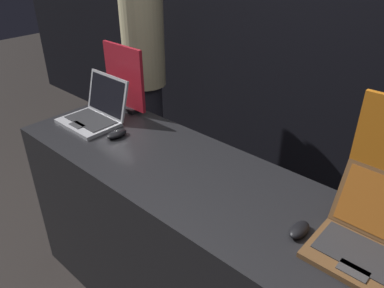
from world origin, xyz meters
The scene contains 8 objects.
wall_back centered at (0.00, 1.70, 1.40)m, with size 8.00×0.05×2.80m.
display_counter centered at (0.00, 0.31, 0.48)m, with size 1.98×0.62×0.97m.
laptop_front centered at (-0.75, 0.34, 1.03)m, with size 0.32×0.30×0.24m.
mouse_front centered at (-0.52, 0.30, 0.98)m, with size 0.07×0.12×0.03m.
promo_stand_front centered at (-0.75, 0.56, 1.15)m, with size 0.32×0.07×0.39m.
laptop_back centered at (0.76, 0.36, 1.02)m, with size 0.34×0.32×0.24m.
mouse_back centered at (0.55, 0.28, 0.98)m, with size 0.06×0.11×0.04m.
person_bystander centered at (-1.28, 1.16, 0.90)m, with size 0.33×0.33×1.73m.
Camera 1 is at (0.94, -0.72, 1.91)m, focal length 35.00 mm.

